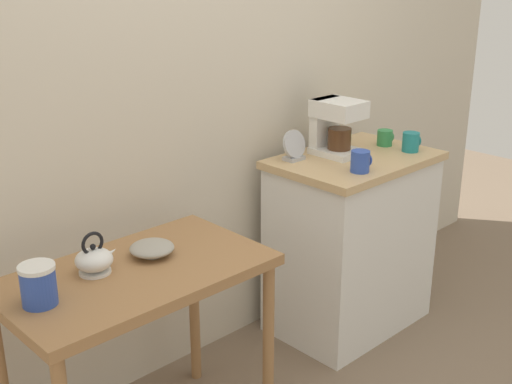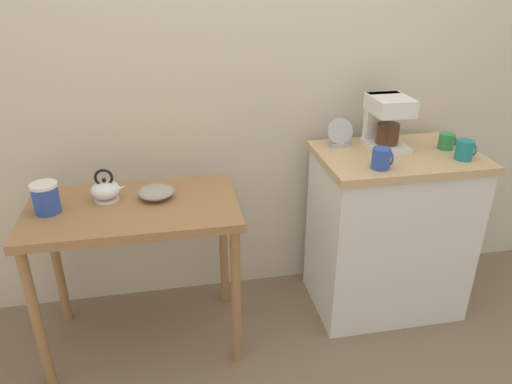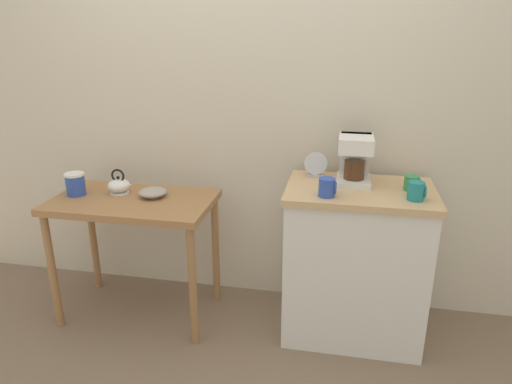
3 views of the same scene
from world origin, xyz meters
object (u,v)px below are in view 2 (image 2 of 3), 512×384
mug_blue (381,158)px  coffee_maker (386,120)px  teakettle (106,190)px  mug_tall_green (447,141)px  table_clock (340,134)px  bowl_stoneware (156,192)px  mug_dark_teal (465,150)px  canister_enamel (46,198)px

mug_blue → coffee_maker: bearing=63.3°
teakettle → mug_tall_green: mug_tall_green is taller
mug_tall_green → table_clock: 0.53m
mug_blue → mug_tall_green: 0.46m
teakettle → bowl_stoneware: bearing=-5.7°
coffee_maker → mug_tall_green: 0.32m
coffee_maker → mug_dark_teal: 0.39m
coffee_maker → bowl_stoneware: bearing=-174.4°
mug_blue → table_clock: size_ratio=0.67×
mug_blue → mug_tall_green: (0.43, 0.18, -0.01)m
canister_enamel → coffee_maker: coffee_maker is taller
teakettle → coffee_maker: coffee_maker is taller
teakettle → table_clock: size_ratio=1.12×
teakettle → mug_dark_teal: mug_dark_teal is taller
mug_dark_teal → bowl_stoneware: bearing=175.4°
mug_blue → canister_enamel: bearing=176.2°
bowl_stoneware → coffee_maker: coffee_maker is taller
mug_dark_teal → mug_tall_green: (-0.00, 0.15, -0.01)m
teakettle → coffee_maker: size_ratio=0.60×
bowl_stoneware → mug_tall_green: bearing=1.3°
canister_enamel → coffee_maker: size_ratio=0.51×
canister_enamel → mug_dark_teal: mug_dark_teal is taller
mug_dark_teal → canister_enamel: bearing=178.0°
coffee_maker → mug_dark_teal: coffee_maker is taller
table_clock → mug_blue: bearing=-75.7°
mug_blue → table_clock: table_clock is taller
teakettle → canister_enamel: teakettle is taller
bowl_stoneware → canister_enamel: size_ratio=1.21×
mug_blue → mug_tall_green: mug_blue is taller
bowl_stoneware → mug_dark_teal: size_ratio=1.72×
teakettle → coffee_maker: bearing=3.8°
canister_enamel → coffee_maker: 1.61m
teakettle → mug_blue: (1.22, -0.17, 0.13)m
canister_enamel → mug_dark_teal: bearing=-2.0°
teakettle → table_clock: 1.16m
coffee_maker → mug_tall_green: (0.30, -0.08, -0.10)m
mug_tall_green → bowl_stoneware: bearing=-178.7°
teakettle → coffee_maker: 1.37m
bowl_stoneware → teakettle: (-0.22, 0.02, 0.02)m
coffee_maker → table_clock: (-0.21, 0.06, -0.08)m
teakettle → canister_enamel: size_ratio=1.19×
mug_blue → table_clock: (-0.08, 0.32, 0.01)m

